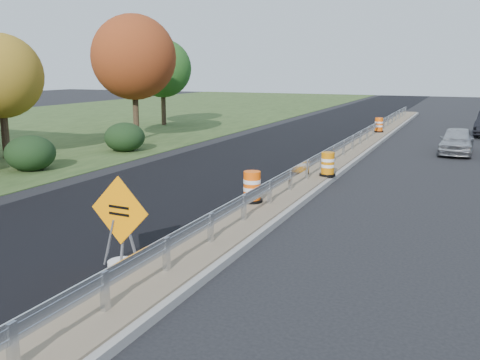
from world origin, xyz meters
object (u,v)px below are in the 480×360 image
at_px(caution_sign, 121,246).
at_px(barrel_median_mid, 328,165).
at_px(barrel_median_far, 379,125).
at_px(car_silver, 457,141).
at_px(barrel_median_near, 252,187).

xyz_separation_m(caution_sign, barrel_median_mid, (1.79, 10.67, 0.14)).
relative_size(barrel_median_far, car_silver, 0.23).
xyz_separation_m(barrel_median_mid, car_silver, (4.28, 9.18, 0.01)).
distance_m(barrel_median_mid, car_silver, 10.13).
bearing_deg(barrel_median_far, barrel_median_near, -91.54).
relative_size(barrel_median_mid, barrel_median_far, 0.99).
bearing_deg(caution_sign, barrel_median_near, 86.58).
xyz_separation_m(barrel_median_near, barrel_median_mid, (1.10, 4.92, -0.03)).
bearing_deg(barrel_median_near, car_silver, 69.13).
distance_m(caution_sign, barrel_median_near, 5.79).
bearing_deg(barrel_median_far, barrel_median_mid, -87.88).
relative_size(caution_sign, barrel_median_far, 2.25).
bearing_deg(barrel_median_far, caution_sign, -92.73).
bearing_deg(caution_sign, barrel_median_mid, 83.91).
bearing_deg(barrel_median_far, car_silver, -51.04).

